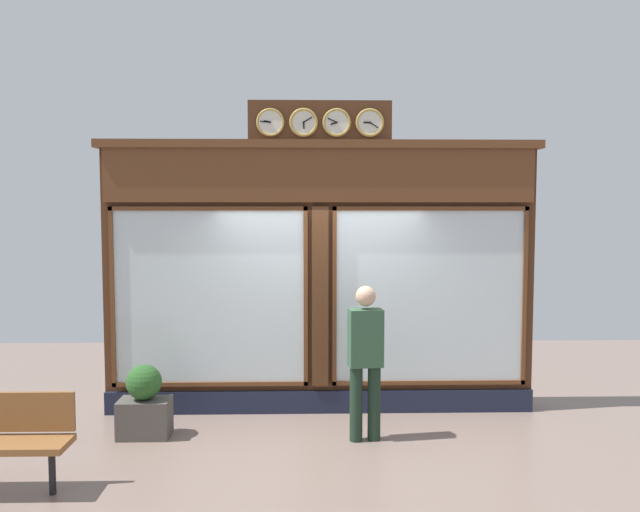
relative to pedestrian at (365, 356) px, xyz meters
name	(u,v)px	position (x,y,z in m)	size (l,w,h in m)	color
shop_facade	(320,275)	(0.47, -1.08, 0.76)	(5.37, 0.42, 3.81)	#4C2B16
pedestrian	(365,356)	(0.00, 0.00, 0.00)	(0.39, 0.26, 1.69)	#1C2F21
planter_box	(145,418)	(2.42, -0.17, -0.72)	(0.56, 0.36, 0.42)	#4C4742
planter_shrub	(144,382)	(2.42, -0.17, -0.32)	(0.39, 0.39, 0.39)	#285623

